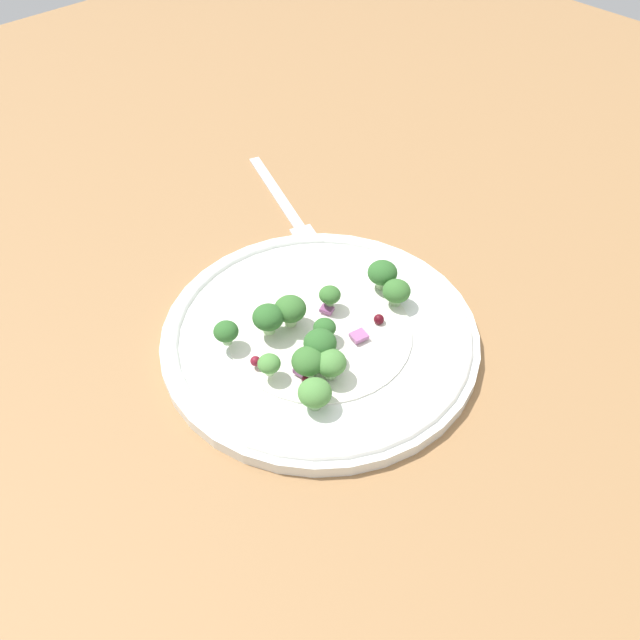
{
  "coord_description": "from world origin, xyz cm",
  "views": [
    {
      "loc": [
        29.23,
        -27.87,
        44.73
      ],
      "look_at": [
        -1.14,
        0.53,
        2.7
      ],
      "focal_mm": 37.66,
      "sensor_mm": 36.0,
      "label": 1
    }
  ],
  "objects_px": {
    "broccoli_floret_0": "(308,362)",
    "broccoli_floret_2": "(382,273)",
    "broccoli_floret_1": "(268,318)",
    "plate": "(320,334)",
    "fork": "(285,204)"
  },
  "relations": [
    {
      "from": "plate",
      "to": "fork",
      "type": "xyz_separation_m",
      "value": [
        -0.18,
        0.11,
        -0.01
      ]
    },
    {
      "from": "broccoli_floret_1",
      "to": "fork",
      "type": "distance_m",
      "value": 0.22
    },
    {
      "from": "plate",
      "to": "broccoli_floret_0",
      "type": "height_order",
      "value": "broccoli_floret_0"
    },
    {
      "from": "broccoli_floret_1",
      "to": "fork",
      "type": "bearing_deg",
      "value": 135.48
    },
    {
      "from": "broccoli_floret_0",
      "to": "broccoli_floret_2",
      "type": "bearing_deg",
      "value": 105.43
    },
    {
      "from": "plate",
      "to": "broccoli_floret_1",
      "type": "xyz_separation_m",
      "value": [
        -0.03,
        -0.04,
        0.03
      ]
    },
    {
      "from": "broccoli_floret_2",
      "to": "fork",
      "type": "bearing_deg",
      "value": 170.14
    },
    {
      "from": "broccoli_floret_1",
      "to": "broccoli_floret_2",
      "type": "relative_size",
      "value": 0.99
    },
    {
      "from": "broccoli_floret_0",
      "to": "broccoli_floret_1",
      "type": "xyz_separation_m",
      "value": [
        -0.06,
        0.01,
        0.0
      ]
    },
    {
      "from": "broccoli_floret_0",
      "to": "fork",
      "type": "distance_m",
      "value": 0.26
    },
    {
      "from": "broccoli_floret_0",
      "to": "broccoli_floret_2",
      "type": "height_order",
      "value": "broccoli_floret_0"
    },
    {
      "from": "broccoli_floret_1",
      "to": "broccoli_floret_2",
      "type": "height_order",
      "value": "broccoli_floret_1"
    },
    {
      "from": "broccoli_floret_2",
      "to": "broccoli_floret_0",
      "type": "bearing_deg",
      "value": -74.57
    },
    {
      "from": "broccoli_floret_1",
      "to": "broccoli_floret_2",
      "type": "xyz_separation_m",
      "value": [
        0.03,
        0.12,
        -0.0
      ]
    },
    {
      "from": "broccoli_floret_1",
      "to": "fork",
      "type": "relative_size",
      "value": 0.16
    }
  ]
}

